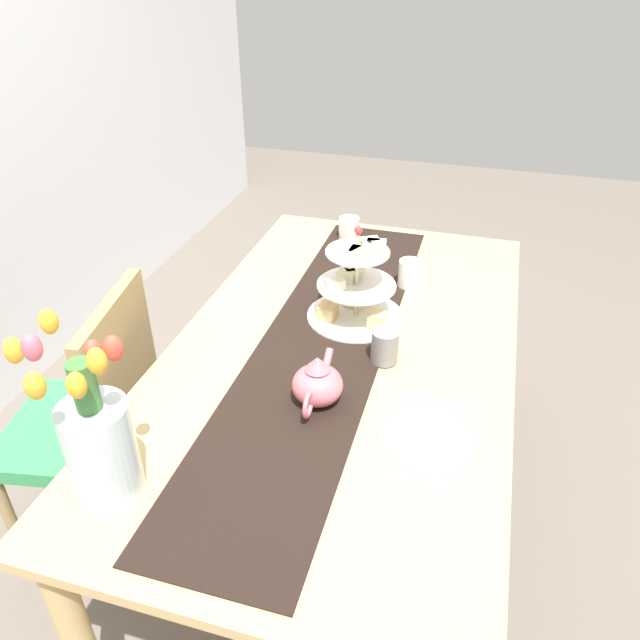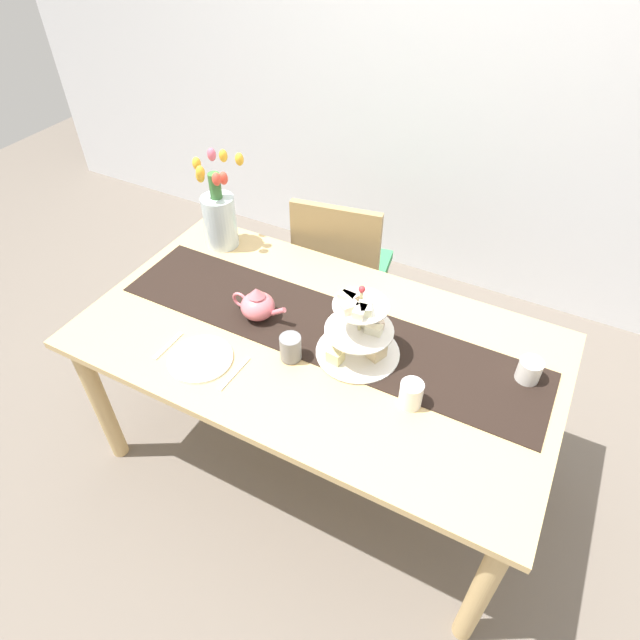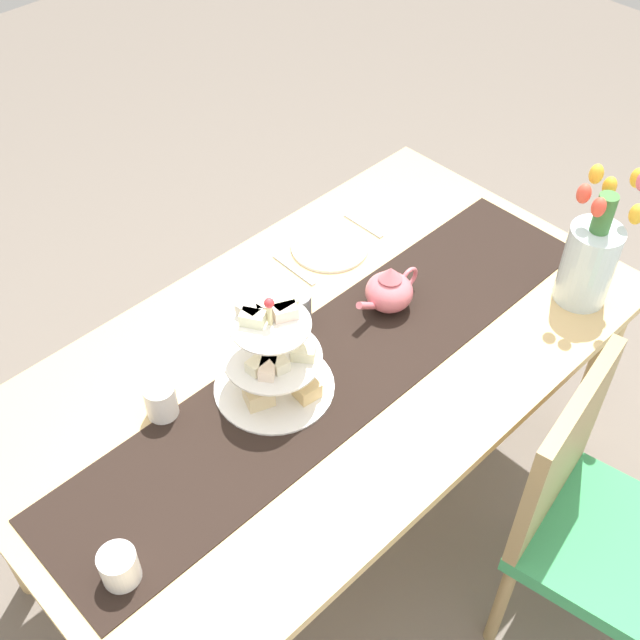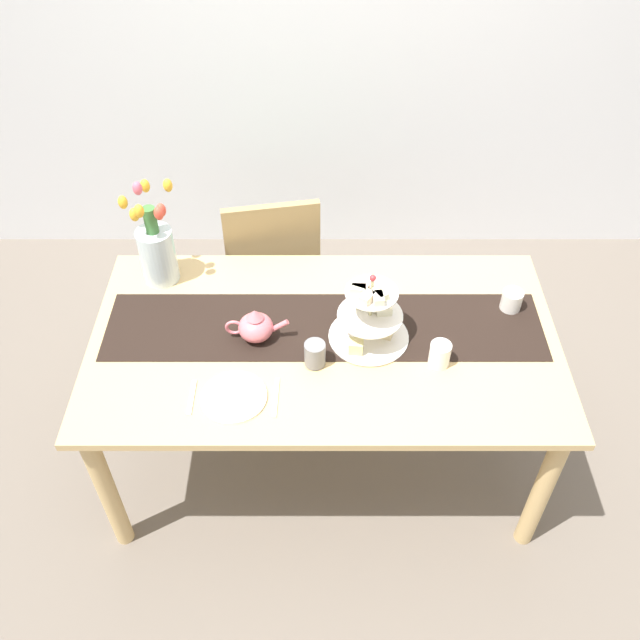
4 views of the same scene
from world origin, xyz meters
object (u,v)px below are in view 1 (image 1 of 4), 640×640
Objects in this scene: dining_table at (341,372)px; cream_jug at (349,228)px; mug_grey at (385,346)px; tiered_cake_stand at (356,288)px; tulip_vase at (98,440)px; knife_left at (434,400)px; teapot at (317,384)px; fork_left at (418,483)px; mug_white_text at (410,274)px; dinner_plate_left at (427,438)px; chair_left at (94,416)px.

cream_jug is (0.72, 0.16, 0.14)m from dining_table.
tiered_cake_stand is at bearing 33.27° from mug_grey.
tulip_vase is at bearing 157.54° from tiered_cake_stand.
mug_grey is (0.13, 0.16, 0.05)m from knife_left.
teapot reaches higher than dining_table.
fork_left is 1.58× the size of mug_white_text.
mug_white_text is at bearing 0.23° from mug_grey.
fork_left is at bearing -72.07° from tulip_vase.
knife_left is at bearing -51.94° from tulip_vase.
dinner_plate_left is (-0.06, -0.29, -0.05)m from teapot.
dinner_plate_left is (-0.31, -0.29, 0.10)m from dining_table.
knife_left is at bearing -164.54° from mug_white_text.
fork_left is (-0.14, 0.00, -0.00)m from dinner_plate_left.
chair_left is 9.58× the size of mug_white_text.
tiered_cake_stand is at bearing 0.22° from teapot.
mug_white_text is at bearing -137.66° from cream_jug.
tiered_cake_stand is 1.32× the size of dinner_plate_left.
mug_grey is at bearing 49.88° from knife_left.
chair_left reaches higher than knife_left.
dinner_plate_left is 2.42× the size of mug_white_text.
teapot is 2.80× the size of cream_jug.
dining_table is at bearing -27.43° from tulip_vase.
teapot is 2.51× the size of mug_grey.
chair_left is 6.07× the size of fork_left.
teapot reaches higher than knife_left.
cream_jug is at bearing 26.56° from knife_left.
cream_jug is at bearing -7.62° from tulip_vase.
chair_left is at bearing 41.57° from tulip_vase.
dining_table is at bearing -167.67° from cream_jug.
dinner_plate_left is at bearing -93.87° from chair_left.
teapot is 0.31m from knife_left.
teapot is 0.36m from fork_left.
chair_left is at bearing 94.41° from knife_left.
dining_table is at bearing -179.43° from tiered_cake_stand.
cream_jug is at bearing 15.65° from tiered_cake_stand.
mug_grey is (0.21, -0.84, 0.28)m from chair_left.
teapot is (-0.01, -0.71, 0.29)m from chair_left.
tulip_vase reaches higher than fork_left.
fork_left is (-0.20, -0.29, -0.06)m from teapot.
mug_grey is at bearing 29.61° from dinner_plate_left.
mug_grey is at bearing -105.03° from dining_table.
mug_grey reaches higher than knife_left.
tiered_cake_stand is 0.72× the size of tulip_vase.
mug_white_text reaches higher than dining_table.
tulip_vase is at bearing 118.95° from dinner_plate_left.
knife_left is (-0.17, -0.29, 0.10)m from dining_table.
dinner_plate_left is (-0.07, -1.00, 0.24)m from chair_left.
chair_left reaches higher than dinner_plate_left.
mug_grey is at bearing -75.99° from chair_left.
tiered_cake_stand is 1.79× the size of knife_left.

